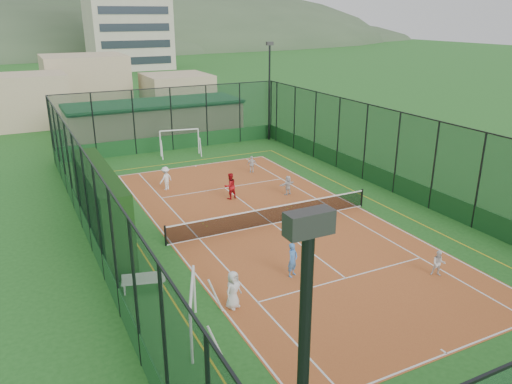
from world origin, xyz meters
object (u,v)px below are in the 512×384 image
child_far_left (166,178)px  white_bench (143,281)px  futsal_goal_far (180,143)px  clubhouse (155,119)px  child_far_back (288,185)px  child_far_right (252,164)px  futsal_goal_near (193,312)px  child_near_left (233,290)px  child_near_mid (293,260)px  child_near_right (439,263)px  floodlight_ne (269,92)px  coach (230,186)px

child_far_left → white_bench: bearing=40.4°
futsal_goal_far → child_far_left: 8.21m
clubhouse → child_far_back: (2.97, -18.44, -0.97)m
child_far_right → futsal_goal_near: bearing=70.9°
child_near_left → child_near_mid: (3.20, 1.08, -0.00)m
child_near_mid → child_near_right: 6.12m
futsal_goal_near → child_far_back: (9.98, 10.85, -0.35)m
clubhouse → child_far_left: bearing=-103.4°
floodlight_ne → child_near_left: (-13.68, -22.89, -3.37)m
child_near_mid → child_near_right: child_near_mid is taller
floodlight_ne → coach: (-9.05, -12.11, -3.32)m
child_near_mid → child_far_right: size_ratio=1.26×
white_bench → futsal_goal_near: (0.79, -3.66, 0.49)m
child_far_right → coach: size_ratio=0.74×
child_far_left → child_far_back: size_ratio=1.24×
child_near_right → futsal_goal_far: bearing=136.2°
white_bench → child_far_left: (4.40, 11.38, 0.28)m
child_far_right → coach: 5.33m
child_near_mid → futsal_goal_far: bearing=56.8°
floodlight_ne → child_far_right: floodlight_ne is taller
child_near_right → child_far_back: (-0.63, 11.49, 0.04)m
child_near_mid → child_far_back: bearing=33.2°
child_near_left → child_far_left: (1.69, 14.04, -0.01)m
child_far_back → futsal_goal_far: bearing=-88.2°
child_near_right → child_far_left: bearing=151.5°
clubhouse → child_far_back: bearing=-80.9°
child_near_mid → child_far_left: child_near_mid is taller
child_near_right → child_far_left: child_far_left is taller
child_near_right → child_near_left: bearing=-153.3°
child_near_left → white_bench: bearing=110.3°
futsal_goal_near → futsal_goal_far: bearing=4.5°
futsal_goal_near → floodlight_ne: bearing=-11.3°
futsal_goal_far → child_near_mid: size_ratio=2.06×
white_bench → child_near_mid: size_ratio=1.12×
child_near_mid → child_far_back: size_ratio=1.24×
futsal_goal_far → white_bench: bearing=-102.9°
floodlight_ne → child_near_mid: floodlight_ne is taller
futsal_goal_near → child_far_right: (10.00, 15.84, -0.36)m
clubhouse → child_near_mid: size_ratio=10.26×
child_near_mid → child_far_back: (4.85, 8.77, -0.14)m
clubhouse → futsal_goal_near: (-7.01, -29.28, -0.62)m
child_near_left → child_near_mid: size_ratio=1.01×
child_far_right → coach: (-3.44, -4.07, 0.20)m
child_far_right → coach: coach is taller
child_far_right → floodlight_ne: bearing=-111.8°
white_bench → child_far_back: (10.77, 7.19, 0.14)m
child_near_left → coach: bearing=41.5°
child_near_left → coach: size_ratio=0.94×
child_far_back → child_near_mid: bearing=48.6°
child_far_back → coach: size_ratio=0.76×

